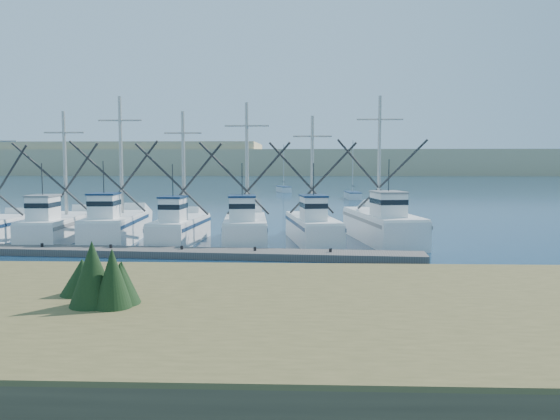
% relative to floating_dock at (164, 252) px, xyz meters
% --- Properties ---
extents(ground, '(500.00, 500.00, 0.00)m').
position_rel_floating_dock_xyz_m(ground, '(9.99, -5.99, -0.19)').
color(ground, '#0D263D').
rests_on(ground, ground).
extents(shore_bank, '(40.00, 10.00, 1.60)m').
position_rel_floating_dock_xyz_m(shore_bank, '(1.99, -15.99, 0.61)').
color(shore_bank, '#4C422D').
rests_on(shore_bank, ground).
extents(floating_dock, '(27.93, 3.99, 0.37)m').
position_rel_floating_dock_xyz_m(floating_dock, '(0.00, 0.00, 0.00)').
color(floating_dock, '#5A5551').
rests_on(floating_dock, ground).
extents(dune_ridge, '(360.00, 60.00, 10.00)m').
position_rel_floating_dock_xyz_m(dune_ridge, '(9.99, 204.01, 4.81)').
color(dune_ridge, tan).
rests_on(dune_ridge, ground).
extents(trawler_fleet, '(28.47, 9.83, 9.43)m').
position_rel_floating_dock_xyz_m(trawler_fleet, '(1.11, 4.95, 0.82)').
color(trawler_fleet, white).
rests_on(trawler_fleet, ground).
extents(sailboat_near, '(2.03, 5.63, 8.10)m').
position_rel_floating_dock_xyz_m(sailboat_near, '(14.69, 46.95, 0.31)').
color(sailboat_near, white).
rests_on(sailboat_near, ground).
extents(sailboat_far, '(2.80, 5.41, 8.10)m').
position_rel_floating_dock_xyz_m(sailboat_far, '(4.56, 64.27, 0.32)').
color(sailboat_far, white).
rests_on(sailboat_far, ground).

